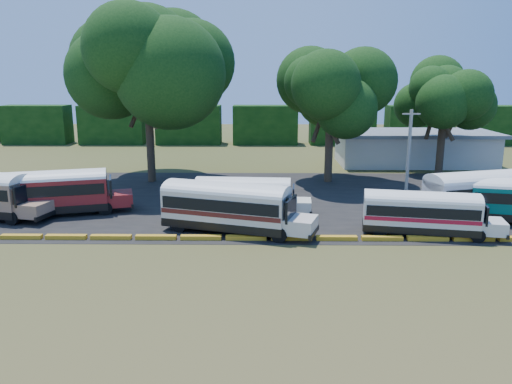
{
  "coord_description": "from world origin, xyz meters",
  "views": [
    {
      "loc": [
        -0.44,
        -30.45,
        10.71
      ],
      "look_at": [
        -0.91,
        6.0,
        2.09
      ],
      "focal_mm": 35.0,
      "sensor_mm": 36.0,
      "label": 1
    }
  ],
  "objects_px": {
    "bus_white_red": "(424,211)",
    "bus_red": "(52,190)",
    "tree_west": "(146,58)",
    "bus_cream_west": "(229,205)"
  },
  "relations": [
    {
      "from": "bus_white_red",
      "to": "bus_red",
      "type": "bearing_deg",
      "value": -179.32
    },
    {
      "from": "bus_red",
      "to": "bus_white_red",
      "type": "height_order",
      "value": "bus_red"
    },
    {
      "from": "bus_red",
      "to": "bus_white_red",
      "type": "xyz_separation_m",
      "value": [
        27.19,
        -4.63,
        -0.3
      ]
    },
    {
      "from": "bus_red",
      "to": "bus_cream_west",
      "type": "relative_size",
      "value": 1.0
    },
    {
      "from": "bus_cream_west",
      "to": "tree_west",
      "type": "distance_m",
      "value": 21.7
    },
    {
      "from": "tree_west",
      "to": "bus_white_red",
      "type": "bearing_deg",
      "value": -37.92
    },
    {
      "from": "bus_red",
      "to": "tree_west",
      "type": "relative_size",
      "value": 0.63
    },
    {
      "from": "bus_cream_west",
      "to": "bus_white_red",
      "type": "xyz_separation_m",
      "value": [
        13.2,
        -0.5,
        -0.27
      ]
    },
    {
      "from": "bus_cream_west",
      "to": "tree_west",
      "type": "relative_size",
      "value": 0.63
    },
    {
      "from": "bus_red",
      "to": "bus_cream_west",
      "type": "distance_m",
      "value": 14.59
    }
  ]
}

